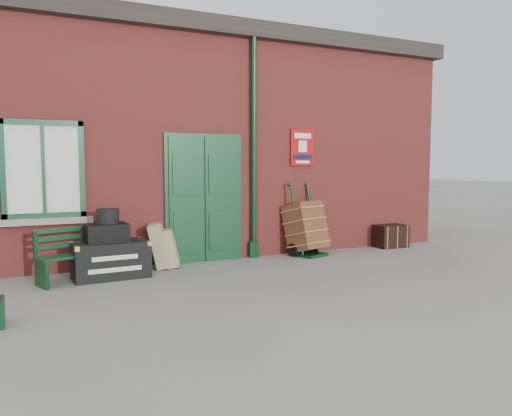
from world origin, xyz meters
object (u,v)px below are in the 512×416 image
dark_trunk (391,236)px  bench (83,252)px  porter_trolley (306,228)px  houdini_trunk (111,260)px

dark_trunk → bench: bearing=-174.4°
porter_trolley → bench: bearing=166.7°
houdini_trunk → bench: bearing=173.4°
bench → dark_trunk: bench is taller
bench → houdini_trunk: size_ratio=1.26×
bench → porter_trolley: 4.09m
houdini_trunk → porter_trolley: size_ratio=0.82×
porter_trolley → dark_trunk: porter_trolley is taller
dark_trunk → houdini_trunk: bearing=-173.9°
houdini_trunk → dark_trunk: houdini_trunk is taller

